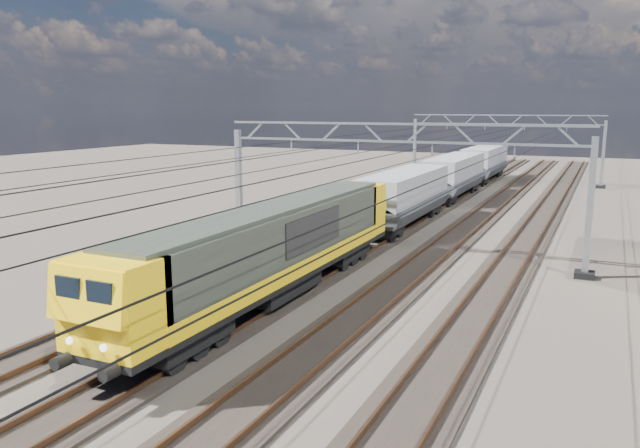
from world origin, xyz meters
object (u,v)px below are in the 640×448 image
at_px(catenary_gantry_far, 504,146).
at_px(hopper_wagon_lead, 405,194).
at_px(catenary_gantry_mid, 393,185).
at_px(locomotive, 274,246).
at_px(hopper_wagon_mid, 454,173).
at_px(hopper_wagon_third, 485,161).

xyz_separation_m(catenary_gantry_far, hopper_wagon_lead, (-2.00, -27.54, -1.67)).
bearing_deg(catenary_gantry_mid, locomotive, -102.22).
bearing_deg(hopper_wagon_lead, catenary_gantry_mid, -76.69).
relative_size(hopper_wagon_mid, hopper_wagon_third, 1.00).
bearing_deg(locomotive, catenary_gantry_far, 87.47).
distance_m(hopper_wagon_lead, hopper_wagon_third, 28.40).
bearing_deg(hopper_wagon_mid, catenary_gantry_mid, -84.95).
relative_size(catenary_gantry_mid, locomotive, 0.94).
xyz_separation_m(locomotive, hopper_wagon_mid, (-0.00, 31.90, -0.09)).
relative_size(catenary_gantry_far, hopper_wagon_lead, 1.53).
height_order(hopper_wagon_lead, hopper_wagon_mid, same).
distance_m(locomotive, hopper_wagon_third, 46.10).
distance_m(locomotive, hopper_wagon_lead, 17.70).
height_order(locomotive, hopper_wagon_third, locomotive).
xyz_separation_m(hopper_wagon_mid, hopper_wagon_third, (0.00, 14.20, 0.00)).
bearing_deg(hopper_wagon_mid, hopper_wagon_lead, -90.00).
bearing_deg(catenary_gantry_mid, catenary_gantry_far, 90.00).
distance_m(catenary_gantry_far, locomotive, 45.31).
height_order(catenary_gantry_far, hopper_wagon_third, catenary_gantry_far).
xyz_separation_m(catenary_gantry_mid, hopper_wagon_lead, (-2.00, 8.46, -1.67)).
distance_m(hopper_wagon_lead, hopper_wagon_mid, 14.20).
distance_m(catenary_gantry_mid, locomotive, 9.58).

